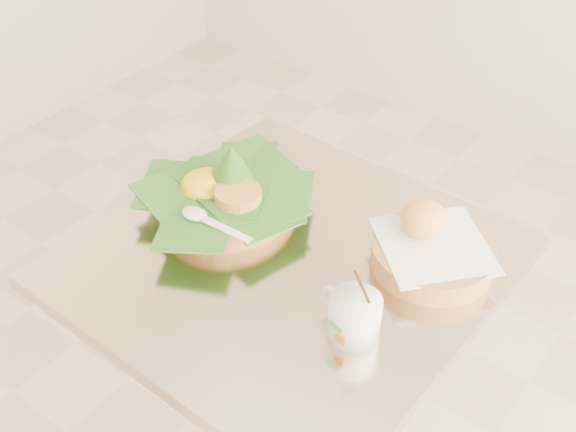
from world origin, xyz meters
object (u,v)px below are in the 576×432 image
Objects in this scene: cafe_table at (287,338)px; bread_basket at (431,249)px; rice_basket at (225,191)px; coffee_mug at (353,315)px.

bread_basket reaches higher than cafe_table.
cafe_table is 2.26× the size of rice_basket.
cafe_table is at bearing -146.84° from bread_basket.
cafe_table is 0.32m from rice_basket.
rice_basket is 2.25× the size of coffee_mug.
rice_basket is at bearing -165.45° from bread_basket.
cafe_table is 5.08× the size of coffee_mug.
rice_basket reaches higher than bread_basket.
rice_basket is 0.41m from bread_basket.
coffee_mug reaches higher than cafe_table.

